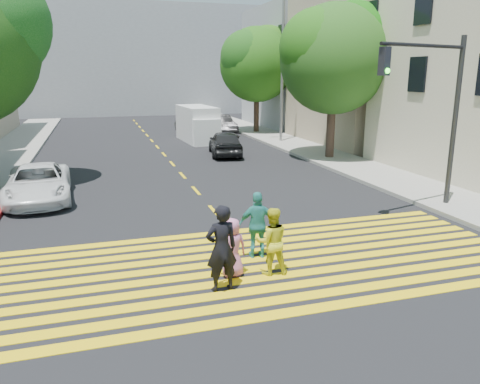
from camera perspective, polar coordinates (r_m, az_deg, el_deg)
name	(u,v)px	position (r m, az deg, el deg)	size (l,w,h in m)	color
ground	(280,285)	(10.57, 4.87, -11.26)	(120.00, 120.00, 0.00)	black
sidewalk_left	(14,150)	(31.52, -25.85, 4.68)	(3.00, 40.00, 0.15)	gray
sidewalk_right	(321,154)	(27.10, 9.82, 4.56)	(3.00, 60.00, 0.15)	gray
crosswalk	(261,263)	(11.65, 2.52, -8.67)	(13.40, 5.30, 0.01)	yellow
lane_line	(154,144)	(31.86, -10.40, 5.83)	(0.12, 34.40, 0.01)	yellow
building_right_tan	(385,66)	(33.49, 17.30, 14.42)	(10.00, 10.00, 10.00)	tan
building_right_grey	(313,68)	(43.06, 8.87, 14.70)	(10.00, 10.00, 10.00)	gray
backdrop_block	(124,60)	(56.96, -13.90, 15.32)	(30.00, 8.00, 12.00)	gray
tree_right_near	(335,53)	(25.66, 11.55, 16.24)	(6.54, 6.06, 8.21)	#2C2316
tree_right_far	(257,61)	(36.78, 2.14, 15.72)	(6.88, 6.68, 8.13)	#35221D
pedestrian_man	(221,248)	(9.96, -2.27, -6.88)	(0.70, 0.46, 1.91)	black
pedestrian_woman	(272,241)	(10.83, 3.87, -6.01)	(0.78, 0.60, 1.59)	yellow
pedestrian_child	(232,248)	(10.72, -0.95, -6.79)	(0.68, 0.44, 1.38)	#CA6D9F
pedestrian_extra	(258,225)	(11.74, 2.20, -4.06)	(1.00, 0.42, 1.71)	teal
white_sedan	(38,183)	(18.54, -23.38, 0.97)	(2.18, 4.73, 1.32)	white
dark_car_near	(225,143)	(26.71, -1.81, 6.01)	(1.69, 4.21, 1.43)	black
silver_car	(192,123)	(37.87, -5.81, 8.36)	(1.97, 4.85, 1.41)	#B4B4B5
dark_car_parked	(220,124)	(36.42, -2.44, 8.23)	(1.54, 4.42, 1.46)	black
white_van	(198,125)	(32.34, -5.12, 8.13)	(2.16, 5.13, 2.37)	silver
traffic_signal	(437,100)	(16.51, 22.90, 10.30)	(3.82, 1.26, 5.75)	#2A2A2A
street_lamp	(280,58)	(31.47, 4.85, 15.97)	(2.17, 0.24, 9.60)	gray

